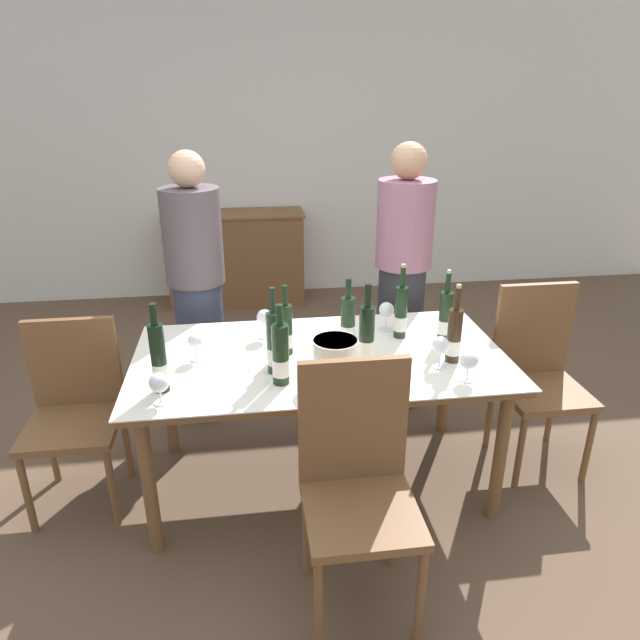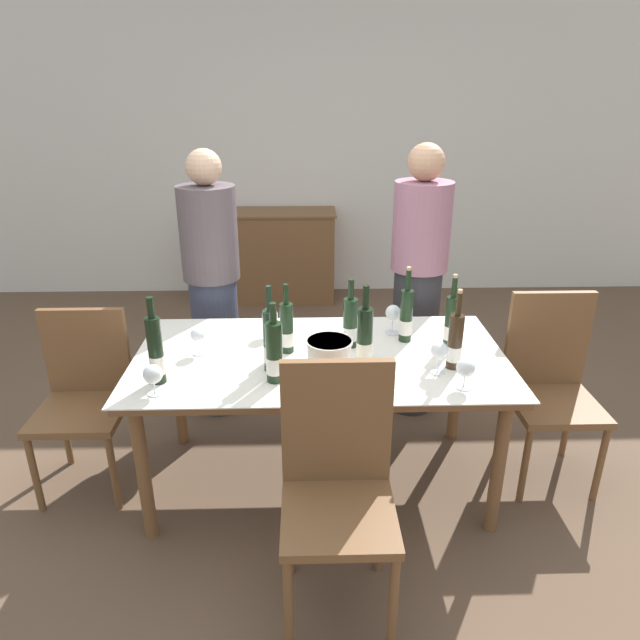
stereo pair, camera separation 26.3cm
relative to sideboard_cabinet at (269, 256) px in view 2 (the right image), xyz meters
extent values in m
plane|color=brown|center=(0.41, -2.75, -0.42)|extent=(12.00, 12.00, 0.00)
cube|color=silver|center=(0.41, 0.29, 0.98)|extent=(8.00, 0.10, 2.80)
cube|color=brown|center=(0.00, 0.00, -0.01)|extent=(1.21, 0.44, 0.82)
cube|color=brown|center=(0.00, 0.00, 0.41)|extent=(1.25, 0.46, 0.02)
cylinder|color=brown|center=(-0.38, -3.12, -0.08)|extent=(0.06, 0.06, 0.69)
cylinder|color=brown|center=(1.19, -3.12, -0.08)|extent=(0.06, 0.06, 0.69)
cylinder|color=brown|center=(-0.38, -2.37, -0.08)|extent=(0.06, 0.06, 0.69)
cylinder|color=brown|center=(1.19, -2.37, -0.08)|extent=(0.06, 0.06, 0.69)
cube|color=brown|center=(0.41, -2.75, 0.28)|extent=(1.72, 0.90, 0.04)
cube|color=white|center=(0.41, -2.75, 0.30)|extent=(1.75, 0.93, 0.01)
cylinder|color=white|center=(0.44, -2.98, 0.40)|extent=(0.19, 0.19, 0.19)
cylinder|color=white|center=(0.44, -2.98, 0.49)|extent=(0.20, 0.20, 0.01)
cylinder|color=black|center=(0.60, -2.86, 0.45)|extent=(0.07, 0.07, 0.28)
cylinder|color=silver|center=(0.60, -2.86, 0.38)|extent=(0.07, 0.07, 0.08)
cylinder|color=black|center=(0.60, -2.86, 0.64)|extent=(0.03, 0.03, 0.11)
cylinder|color=black|center=(0.25, -2.70, 0.43)|extent=(0.06, 0.06, 0.24)
cylinder|color=white|center=(0.25, -2.70, 0.37)|extent=(0.07, 0.07, 0.07)
cylinder|color=black|center=(0.25, -2.70, 0.60)|extent=(0.02, 0.02, 0.10)
cylinder|color=#1E3323|center=(0.18, -2.89, 0.45)|extent=(0.06, 0.06, 0.28)
cylinder|color=silver|center=(0.18, -2.89, 0.39)|extent=(0.06, 0.06, 0.08)
cylinder|color=#1E3323|center=(0.18, -2.89, 0.65)|extent=(0.02, 0.02, 0.11)
cylinder|color=black|center=(-0.30, -2.99, 0.46)|extent=(0.06, 0.06, 0.30)
cylinder|color=silver|center=(-0.30, -2.99, 0.39)|extent=(0.06, 0.06, 0.08)
cylinder|color=black|center=(-0.30, -2.99, 0.65)|extent=(0.03, 0.03, 0.09)
cylinder|color=black|center=(0.55, -2.65, 0.43)|extent=(0.07, 0.07, 0.24)
cylinder|color=white|center=(0.55, -2.65, 0.37)|extent=(0.07, 0.07, 0.07)
cylinder|color=black|center=(0.55, -2.65, 0.60)|extent=(0.03, 0.03, 0.10)
cylinder|color=#332314|center=(1.00, -2.89, 0.43)|extent=(0.06, 0.06, 0.25)
cylinder|color=white|center=(1.00, -2.89, 0.38)|extent=(0.07, 0.07, 0.07)
cylinder|color=#332314|center=(1.00, -2.89, 0.61)|extent=(0.02, 0.02, 0.10)
cylinder|color=tan|center=(1.00, -2.89, 0.67)|extent=(0.02, 0.02, 0.02)
cylinder|color=black|center=(0.83, -2.59, 0.44)|extent=(0.06, 0.06, 0.26)
cylinder|color=white|center=(0.83, -2.59, 0.38)|extent=(0.06, 0.06, 0.07)
cylinder|color=black|center=(0.83, -2.59, 0.62)|extent=(0.03, 0.03, 0.10)
cylinder|color=tan|center=(0.83, -2.59, 0.68)|extent=(0.02, 0.02, 0.02)
cylinder|color=black|center=(1.04, -2.65, 0.43)|extent=(0.06, 0.06, 0.25)
cylinder|color=white|center=(1.04, -2.65, 0.38)|extent=(0.06, 0.06, 0.07)
cylinder|color=black|center=(1.04, -2.65, 0.61)|extent=(0.02, 0.02, 0.10)
cylinder|color=tan|center=(1.04, -2.65, 0.66)|extent=(0.02, 0.02, 0.02)
cylinder|color=black|center=(0.20, -2.99, 0.44)|extent=(0.07, 0.07, 0.27)
cylinder|color=white|center=(0.20, -2.99, 0.38)|extent=(0.07, 0.07, 0.08)
cylinder|color=black|center=(0.20, -2.99, 0.62)|extent=(0.03, 0.03, 0.09)
cylinder|color=white|center=(-0.17, -2.71, 0.31)|extent=(0.07, 0.07, 0.00)
cylinder|color=white|center=(-0.17, -2.71, 0.34)|extent=(0.01, 0.01, 0.07)
sphere|color=white|center=(-0.17, -2.71, 0.40)|extent=(0.07, 0.07, 0.07)
cylinder|color=white|center=(0.16, -2.51, 0.31)|extent=(0.08, 0.08, 0.00)
cylinder|color=white|center=(0.16, -2.51, 0.35)|extent=(0.01, 0.01, 0.07)
sphere|color=white|center=(0.16, -2.51, 0.41)|extent=(0.08, 0.08, 0.08)
cylinder|color=white|center=(0.92, -2.94, 0.31)|extent=(0.07, 0.07, 0.00)
cylinder|color=white|center=(0.92, -2.94, 0.35)|extent=(0.01, 0.01, 0.08)
sphere|color=white|center=(0.92, -2.94, 0.42)|extent=(0.08, 0.08, 0.08)
cylinder|color=white|center=(1.00, -3.08, 0.31)|extent=(0.07, 0.07, 0.00)
cylinder|color=white|center=(1.00, -3.08, 0.34)|extent=(0.01, 0.01, 0.06)
sphere|color=white|center=(1.00, -3.08, 0.40)|extent=(0.08, 0.08, 0.08)
cylinder|color=white|center=(0.78, -2.50, 0.31)|extent=(0.08, 0.08, 0.00)
cylinder|color=white|center=(0.78, -2.50, 0.35)|extent=(0.01, 0.01, 0.08)
sphere|color=white|center=(0.78, -2.50, 0.42)|extent=(0.08, 0.08, 0.08)
cylinder|color=white|center=(-0.29, -3.09, 0.31)|extent=(0.06, 0.06, 0.00)
cylinder|color=white|center=(-0.29, -3.09, 0.34)|extent=(0.01, 0.01, 0.06)
sphere|color=white|center=(-0.29, -3.09, 0.40)|extent=(0.08, 0.08, 0.08)
cylinder|color=brown|center=(1.39, -2.93, -0.21)|extent=(0.03, 0.03, 0.42)
cylinder|color=brown|center=(1.76, -2.93, -0.21)|extent=(0.03, 0.03, 0.42)
cylinder|color=brown|center=(1.39, -2.56, -0.21)|extent=(0.03, 0.03, 0.42)
cylinder|color=brown|center=(1.76, -2.56, -0.21)|extent=(0.03, 0.03, 0.42)
cube|color=brown|center=(1.58, -2.75, 0.02)|extent=(0.42, 0.42, 0.04)
cube|color=brown|center=(1.58, -2.55, 0.29)|extent=(0.42, 0.04, 0.51)
cylinder|color=brown|center=(-0.95, -2.93, -0.21)|extent=(0.03, 0.03, 0.42)
cylinder|color=brown|center=(-0.58, -2.93, -0.21)|extent=(0.03, 0.03, 0.42)
cylinder|color=brown|center=(-0.95, -2.56, -0.21)|extent=(0.03, 0.03, 0.42)
cylinder|color=brown|center=(-0.58, -2.56, -0.21)|extent=(0.03, 0.03, 0.42)
cube|color=brown|center=(-0.77, -2.75, 0.01)|extent=(0.42, 0.42, 0.04)
cube|color=brown|center=(-0.77, -2.55, 0.25)|extent=(0.42, 0.04, 0.45)
cylinder|color=brown|center=(0.27, -3.71, -0.20)|extent=(0.03, 0.03, 0.44)
cylinder|color=brown|center=(0.64, -3.71, -0.20)|extent=(0.03, 0.03, 0.44)
cylinder|color=brown|center=(0.27, -3.34, -0.20)|extent=(0.03, 0.03, 0.44)
cylinder|color=brown|center=(0.64, -3.34, -0.20)|extent=(0.03, 0.03, 0.44)
cube|color=brown|center=(0.45, -3.53, 0.04)|extent=(0.42, 0.42, 0.04)
cube|color=brown|center=(0.45, -3.34, 0.31)|extent=(0.42, 0.04, 0.52)
cylinder|color=#383F56|center=(-0.21, -1.98, 0.01)|extent=(0.28, 0.28, 0.86)
cylinder|color=#594C51|center=(-0.21, -1.98, 0.71)|extent=(0.33, 0.33, 0.53)
sphere|color=#DBAD89|center=(-0.21, -1.98, 1.08)|extent=(0.20, 0.20, 0.20)
cylinder|color=#2D2D33|center=(1.00, -2.01, 0.04)|extent=(0.28, 0.28, 0.92)
cylinder|color=#9E667A|center=(1.00, -2.01, 0.75)|extent=(0.33, 0.33, 0.50)
sphere|color=tan|center=(1.00, -2.01, 1.10)|extent=(0.21, 0.21, 0.21)
camera|label=1|loc=(0.08, -5.15, 1.50)|focal=32.00mm
camera|label=2|loc=(0.34, -5.17, 1.50)|focal=32.00mm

